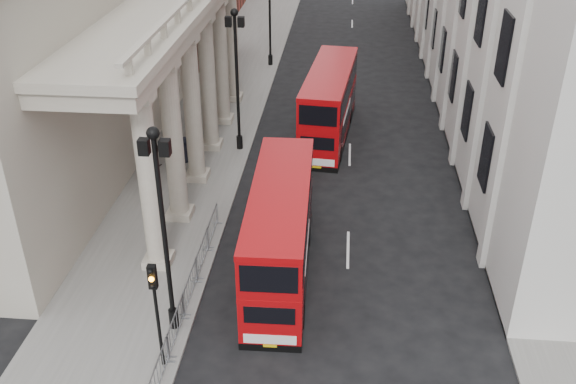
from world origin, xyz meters
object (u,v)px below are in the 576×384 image
object	(u,v)px
lamp_post_north	(270,5)
pedestrian_a	(181,166)
lamp_post_mid	(237,72)
lamp_post_south	(163,220)
bus_near	(280,230)
traffic_light	(155,298)
bus_far	(329,102)
pedestrian_c	(185,149)
pedestrian_b	(154,151)

from	to	relation	value
lamp_post_north	pedestrian_a	size ratio (longest dim) A/B	5.46
lamp_post_mid	lamp_post_south	bearing A→B (deg)	-90.00
bus_near	pedestrian_a	bearing A→B (deg)	126.72
traffic_light	bus_far	bearing A→B (deg)	76.02
lamp_post_mid	pedestrian_c	size ratio (longest dim) A/B	5.44
lamp_post_north	pedestrian_a	world-z (taller)	lamp_post_north
lamp_post_north	pedestrian_a	distance (m)	20.64
traffic_light	bus_near	bearing A→B (deg)	58.79
lamp_post_mid	lamp_post_north	size ratio (longest dim) A/B	1.00
lamp_post_south	bus_near	world-z (taller)	lamp_post_south
lamp_post_mid	bus_far	bearing A→B (deg)	25.89
lamp_post_north	bus_far	size ratio (longest dim) A/B	0.82
pedestrian_a	pedestrian_b	bearing A→B (deg)	108.70
traffic_light	lamp_post_mid	bearing A→B (deg)	90.32
lamp_post_mid	bus_far	size ratio (longest dim) A/B	0.82
lamp_post_south	pedestrian_b	distance (m)	14.64
lamp_post_south	lamp_post_mid	world-z (taller)	same
lamp_post_mid	lamp_post_north	xyz separation A→B (m)	(0.00, 16.00, 0.00)
pedestrian_b	traffic_light	bearing A→B (deg)	119.31
pedestrian_a	bus_far	bearing A→B (deg)	5.98
lamp_post_south	bus_near	size ratio (longest dim) A/B	0.85
bus_near	pedestrian_c	size ratio (longest dim) A/B	6.40
lamp_post_mid	pedestrian_a	distance (m)	6.27
lamp_post_south	lamp_post_north	size ratio (longest dim) A/B	1.00
traffic_light	pedestrian_b	distance (m)	16.20
lamp_post_north	bus_far	world-z (taller)	lamp_post_north
lamp_post_south	lamp_post_north	world-z (taller)	same
lamp_post_south	traffic_light	bearing A→B (deg)	-87.16
pedestrian_a	pedestrian_c	size ratio (longest dim) A/B	1.00
lamp_post_north	traffic_light	world-z (taller)	lamp_post_north
lamp_post_north	bus_far	xyz separation A→B (m)	(5.22, -13.47, -2.66)
traffic_light	pedestrian_c	world-z (taller)	traffic_light
pedestrian_a	bus_near	bearing A→B (deg)	-86.47
traffic_light	pedestrian_c	xyz separation A→B (m)	(-2.91, 16.01, -2.22)
lamp_post_south	pedestrian_b	size ratio (longest dim) A/B	4.77
lamp_post_mid	pedestrian_a	world-z (taller)	lamp_post_mid
lamp_post_south	traffic_light	size ratio (longest dim) A/B	1.93
bus_near	pedestrian_c	distance (m)	12.06
lamp_post_north	pedestrian_c	world-z (taller)	lamp_post_north
traffic_light	lamp_post_north	bearing A→B (deg)	90.17
lamp_post_south	traffic_light	distance (m)	2.71
traffic_light	lamp_post_south	bearing A→B (deg)	92.84
bus_near	pedestrian_c	bearing A→B (deg)	121.65
bus_far	pedestrian_c	distance (m)	9.33
bus_near	pedestrian_b	distance (m)	12.56
traffic_light	pedestrian_a	distance (m)	14.36
pedestrian_c	pedestrian_b	bearing A→B (deg)	-125.73
pedestrian_b	pedestrian_a	bearing A→B (deg)	155.89
traffic_light	bus_far	distance (m)	21.20
bus_far	pedestrian_c	size ratio (longest dim) A/B	6.65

